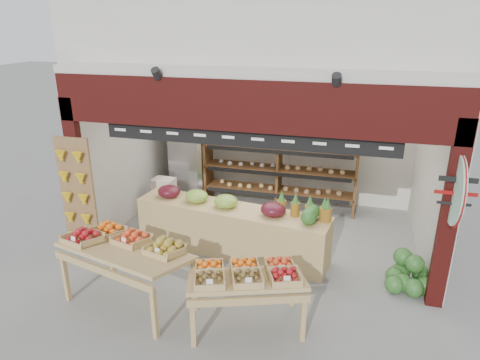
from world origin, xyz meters
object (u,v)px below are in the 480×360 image
(back_shelving, at_px, (280,154))
(display_table_left, at_px, (124,245))
(cardboard_stack, at_px, (174,201))
(mid_counter, at_px, (231,228))
(display_table_right, at_px, (246,276))
(watermelon_pile, at_px, (410,276))
(refrigerator, at_px, (189,156))

(back_shelving, height_order, display_table_left, back_shelving)
(cardboard_stack, bearing_deg, back_shelving, 24.75)
(mid_counter, height_order, display_table_right, mid_counter)
(watermelon_pile, bearing_deg, display_table_left, -161.68)
(cardboard_stack, height_order, watermelon_pile, cardboard_stack)
(back_shelving, xyz_separation_m, mid_counter, (-0.42, -2.13, -0.70))
(back_shelving, height_order, mid_counter, back_shelving)
(back_shelving, bearing_deg, watermelon_pile, -45.27)
(refrigerator, bearing_deg, display_table_right, -66.99)
(cardboard_stack, bearing_deg, mid_counter, -37.91)
(refrigerator, distance_m, display_table_left, 3.83)
(display_table_left, bearing_deg, watermelon_pile, 18.32)
(refrigerator, height_order, display_table_right, refrigerator)
(cardboard_stack, xyz_separation_m, display_table_right, (2.28, -2.97, 0.46))
(display_table_right, distance_m, watermelon_pile, 2.62)
(back_shelving, relative_size, cardboard_stack, 3.11)
(back_shelving, xyz_separation_m, display_table_right, (0.30, -3.88, -0.42))
(display_table_left, bearing_deg, back_shelving, 68.32)
(refrigerator, relative_size, display_table_left, 0.99)
(refrigerator, height_order, display_table_left, refrigerator)
(back_shelving, bearing_deg, display_table_left, -111.68)
(watermelon_pile, bearing_deg, refrigerator, 150.62)
(display_table_left, relative_size, watermelon_pile, 2.54)
(display_table_left, height_order, display_table_right, display_table_left)
(mid_counter, bearing_deg, cardboard_stack, 142.09)
(cardboard_stack, relative_size, display_table_right, 0.62)
(refrigerator, height_order, cardboard_stack, refrigerator)
(mid_counter, xyz_separation_m, display_table_left, (-1.06, -1.60, 0.37))
(back_shelving, height_order, display_table_right, back_shelving)
(refrigerator, bearing_deg, mid_counter, -61.29)
(back_shelving, distance_m, display_table_right, 3.91)
(back_shelving, distance_m, cardboard_stack, 2.36)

